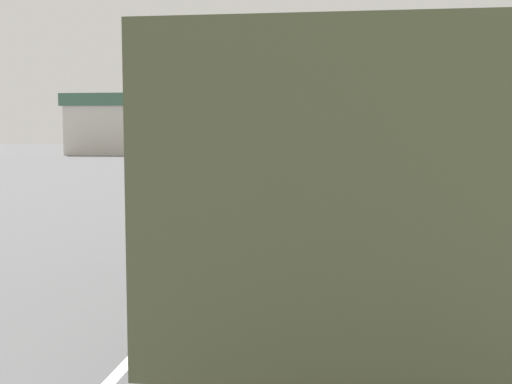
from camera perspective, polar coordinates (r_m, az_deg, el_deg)
name	(u,v)px	position (r m, az deg, el deg)	size (l,w,h in m)	color
ground_plane	(306,170)	(36.98, 4.51, 1.93)	(180.00, 180.00, 0.00)	#4C4C4F
lane_centre_stripe	(306,170)	(36.98, 4.51, 1.93)	(0.12, 120.00, 0.00)	silver
sidewalk_right	(386,170)	(37.02, 11.49, 1.94)	(1.80, 120.00, 0.12)	#ADAAA3
grass_strip_right	(466,171)	(37.59, 18.19, 1.75)	(7.00, 120.00, 0.02)	#4C7538
military_truck	(334,178)	(7.35, 6.93, 1.28)	(2.33, 7.70, 2.76)	#474C38
car_nearest_ahead	(219,181)	(18.37, -3.29, 1.02)	(1.71, 4.34, 1.72)	#B7BABF
car_second_ahead	(261,161)	(33.25, 0.41, 2.77)	(1.74, 4.65, 1.53)	black
car_third_ahead	(339,154)	(46.93, 7.40, 3.38)	(1.88, 4.70, 1.40)	silver
building_distant	(159,124)	(65.88, -8.59, 5.96)	(17.55, 8.47, 5.99)	beige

